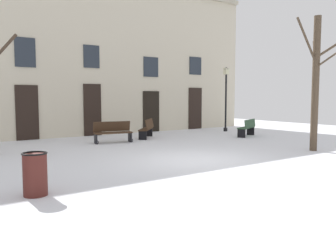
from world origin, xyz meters
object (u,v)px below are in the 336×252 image
at_px(streetlamp, 226,92).
at_px(bench_back_to_back_right, 113,132).
at_px(bench_near_lamp, 247,128).
at_px(bench_near_center_tree, 147,128).
at_px(tree_center, 316,80).
at_px(litter_bin, 35,174).

bearing_deg(streetlamp, bench_back_to_back_right, -173.83).
bearing_deg(bench_back_to_back_right, bench_near_lamp, -2.90).
bearing_deg(bench_near_center_tree, bench_back_to_back_right, -32.45).
bearing_deg(bench_back_to_back_right, bench_near_center_tree, 26.72).
xyz_separation_m(tree_center, bench_near_center_tree, (-3.03, 6.77, -2.11)).
height_order(bench_back_to_back_right, bench_near_center_tree, bench_near_center_tree).
height_order(bench_near_lamp, bench_near_center_tree, bench_near_center_tree).
height_order(streetlamp, bench_near_lamp, streetlamp).
bearing_deg(bench_back_to_back_right, streetlamp, 17.66).
distance_m(streetlamp, litter_bin, 14.31).
relative_size(streetlamp, litter_bin, 4.21).
xyz_separation_m(tree_center, streetlamp, (2.36, 7.01, -0.33)).
relative_size(tree_center, bench_near_lamp, 3.04).
xyz_separation_m(litter_bin, bench_back_to_back_right, (4.76, 6.43, 0.02)).
relative_size(streetlamp, bench_near_center_tree, 2.45).
height_order(tree_center, bench_near_center_tree, tree_center).
xyz_separation_m(streetlamp, litter_bin, (-12.21, -7.23, -1.81)).
relative_size(tree_center, streetlamp, 1.32).
height_order(litter_bin, bench_back_to_back_right, bench_back_to_back_right).
bearing_deg(litter_bin, streetlamp, 30.64).
bearing_deg(litter_bin, bench_near_lamp, 22.81).
height_order(streetlamp, bench_near_center_tree, streetlamp).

